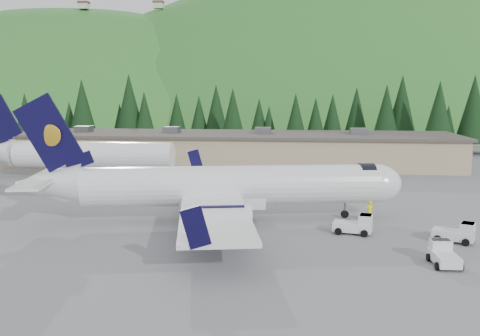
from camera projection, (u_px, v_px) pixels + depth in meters
name	position (u px, v px, depth m)	size (l,w,h in m)	color
ground	(232.00, 220.00, 49.08)	(600.00, 600.00, 0.00)	slate
airliner	(221.00, 187.00, 48.56)	(34.89, 32.95, 11.62)	white
second_airliner	(73.00, 154.00, 73.10)	(27.50, 11.00, 10.05)	white
baggage_tug_a	(356.00, 225.00, 44.23)	(3.39, 2.41, 1.67)	silver
baggage_tug_b	(457.00, 233.00, 41.72)	(3.42, 2.74, 1.64)	silver
baggage_tug_c	(443.00, 255.00, 36.32)	(1.91, 3.00, 1.56)	silver
terminal_building	(232.00, 149.00, 86.66)	(71.00, 17.00, 6.10)	tan
ramp_worker	(370.00, 211.00, 48.48)	(0.69, 0.46, 1.90)	#F7FF05
tree_line	(269.00, 114.00, 108.67)	(113.48, 17.78, 14.32)	black
hills	(397.00, 289.00, 258.51)	(614.00, 330.00, 300.00)	#296227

